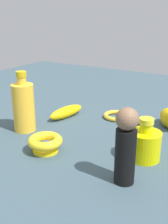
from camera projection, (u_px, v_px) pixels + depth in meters
name	position (u px, v px, depth m)	size (l,w,h in m)	color
ground	(84.00, 128.00, 0.99)	(2.00, 2.00, 0.00)	#384C56
banana	(66.00, 112.00, 1.08)	(0.16, 0.04, 0.04)	yellow
bottle_tall	(24.00, 106.00, 0.94)	(0.07, 0.07, 0.21)	yellow
nail_polish_jar	(141.00, 131.00, 0.91)	(0.04, 0.04, 0.04)	black
person_figure_adult	(126.00, 145.00, 0.65)	(0.06, 0.06, 0.19)	black
bowl	(45.00, 142.00, 0.82)	(0.10, 0.10, 0.05)	yellow
bottle_short	(145.00, 144.00, 0.77)	(0.09, 0.09, 0.12)	#D1CC07
bangle	(116.00, 116.00, 1.08)	(0.10, 0.10, 0.02)	gold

